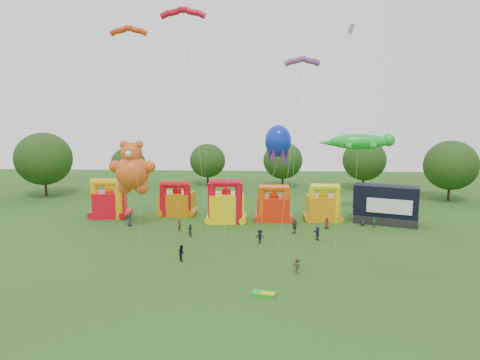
{
  "coord_description": "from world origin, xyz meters",
  "views": [
    {
      "loc": [
        3.72,
        -34.51,
        15.93
      ],
      "look_at": [
        0.91,
        18.0,
        7.45
      ],
      "focal_mm": 32.0,
      "sensor_mm": 36.0,
      "label": 1
    }
  ],
  "objects_px": {
    "bouncy_castle_2": "(226,205)",
    "octopus_kite": "(271,176)",
    "teddy_bear_kite": "(132,170)",
    "gecko_kite": "(356,171)",
    "spectator_4": "(295,226)",
    "stage_trailer": "(386,205)",
    "spectator_0": "(129,220)",
    "bouncy_castle_0": "(109,202)"
  },
  "relations": [
    {
      "from": "bouncy_castle_0",
      "to": "spectator_0",
      "type": "relative_size",
      "value": 3.77
    },
    {
      "from": "teddy_bear_kite",
      "to": "octopus_kite",
      "type": "relative_size",
      "value": 0.88
    },
    {
      "from": "bouncy_castle_2",
      "to": "octopus_kite",
      "type": "distance_m",
      "value": 8.15
    },
    {
      "from": "spectator_0",
      "to": "spectator_4",
      "type": "xyz_separation_m",
      "value": [
        22.9,
        -2.48,
        0.16
      ]
    },
    {
      "from": "teddy_bear_kite",
      "to": "spectator_4",
      "type": "xyz_separation_m",
      "value": [
        21.76,
        -1.1,
        -7.14
      ]
    },
    {
      "from": "stage_trailer",
      "to": "octopus_kite",
      "type": "height_order",
      "value": "octopus_kite"
    },
    {
      "from": "spectator_4",
      "to": "octopus_kite",
      "type": "bearing_deg",
      "value": -99.04
    },
    {
      "from": "bouncy_castle_2",
      "to": "gecko_kite",
      "type": "relative_size",
      "value": 0.51
    },
    {
      "from": "spectator_0",
      "to": "teddy_bear_kite",
      "type": "bearing_deg",
      "value": -64.74
    },
    {
      "from": "bouncy_castle_0",
      "to": "octopus_kite",
      "type": "height_order",
      "value": "octopus_kite"
    },
    {
      "from": "bouncy_castle_0",
      "to": "spectator_0",
      "type": "xyz_separation_m",
      "value": [
        4.57,
        -4.96,
        -1.52
      ]
    },
    {
      "from": "stage_trailer",
      "to": "bouncy_castle_2",
      "type": "bearing_deg",
      "value": -178.99
    },
    {
      "from": "bouncy_castle_0",
      "to": "spectator_4",
      "type": "distance_m",
      "value": 28.49
    },
    {
      "from": "spectator_4",
      "to": "stage_trailer",
      "type": "bearing_deg",
      "value": 175.3
    },
    {
      "from": "spectator_0",
      "to": "spectator_4",
      "type": "distance_m",
      "value": 23.04
    },
    {
      "from": "octopus_kite",
      "to": "spectator_4",
      "type": "bearing_deg",
      "value": -70.43
    },
    {
      "from": "stage_trailer",
      "to": "spectator_4",
      "type": "relative_size",
      "value": 4.86
    },
    {
      "from": "teddy_bear_kite",
      "to": "gecko_kite",
      "type": "xyz_separation_m",
      "value": [
        31.52,
        8.34,
        -1.08
      ]
    },
    {
      "from": "bouncy_castle_0",
      "to": "gecko_kite",
      "type": "relative_size",
      "value": 0.48
    },
    {
      "from": "octopus_kite",
      "to": "spectator_4",
      "type": "height_order",
      "value": "octopus_kite"
    },
    {
      "from": "teddy_bear_kite",
      "to": "octopus_kite",
      "type": "xyz_separation_m",
      "value": [
        18.68,
        7.56,
        -1.81
      ]
    },
    {
      "from": "stage_trailer",
      "to": "gecko_kite",
      "type": "bearing_deg",
      "value": 135.39
    },
    {
      "from": "teddy_bear_kite",
      "to": "spectator_4",
      "type": "bearing_deg",
      "value": -2.89
    },
    {
      "from": "gecko_kite",
      "to": "spectator_0",
      "type": "relative_size",
      "value": 7.81
    },
    {
      "from": "gecko_kite",
      "to": "spectator_4",
      "type": "relative_size",
      "value": 6.55
    },
    {
      "from": "bouncy_castle_0",
      "to": "teddy_bear_kite",
      "type": "relative_size",
      "value": 0.5
    },
    {
      "from": "teddy_bear_kite",
      "to": "stage_trailer",
      "type": "bearing_deg",
      "value": 7.81
    },
    {
      "from": "bouncy_castle_2",
      "to": "gecko_kite",
      "type": "height_order",
      "value": "gecko_kite"
    },
    {
      "from": "bouncy_castle_0",
      "to": "teddy_bear_kite",
      "type": "xyz_separation_m",
      "value": [
        5.71,
        -6.34,
        5.78
      ]
    },
    {
      "from": "stage_trailer",
      "to": "octopus_kite",
      "type": "relative_size",
      "value": 0.67
    },
    {
      "from": "bouncy_castle_0",
      "to": "bouncy_castle_2",
      "type": "relative_size",
      "value": 0.94
    },
    {
      "from": "teddy_bear_kite",
      "to": "spectator_4",
      "type": "height_order",
      "value": "teddy_bear_kite"
    },
    {
      "from": "octopus_kite",
      "to": "spectator_0",
      "type": "distance_m",
      "value": 21.48
    },
    {
      "from": "gecko_kite",
      "to": "teddy_bear_kite",
      "type": "bearing_deg",
      "value": -165.18
    },
    {
      "from": "bouncy_castle_2",
      "to": "spectator_4",
      "type": "height_order",
      "value": "bouncy_castle_2"
    },
    {
      "from": "octopus_kite",
      "to": "spectator_0",
      "type": "relative_size",
      "value": 8.62
    },
    {
      "from": "spectator_0",
      "to": "stage_trailer",
      "type": "bearing_deg",
      "value": -8.89
    },
    {
      "from": "stage_trailer",
      "to": "spectator_4",
      "type": "xyz_separation_m",
      "value": [
        -13.33,
        -5.91,
        -1.71
      ]
    },
    {
      "from": "bouncy_castle_2",
      "to": "teddy_bear_kite",
      "type": "height_order",
      "value": "teddy_bear_kite"
    },
    {
      "from": "teddy_bear_kite",
      "to": "spectator_0",
      "type": "bearing_deg",
      "value": 129.57
    },
    {
      "from": "stage_trailer",
      "to": "gecko_kite",
      "type": "relative_size",
      "value": 0.74
    },
    {
      "from": "bouncy_castle_0",
      "to": "octopus_kite",
      "type": "xyz_separation_m",
      "value": [
        24.39,
        1.22,
        3.97
      ]
    }
  ]
}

